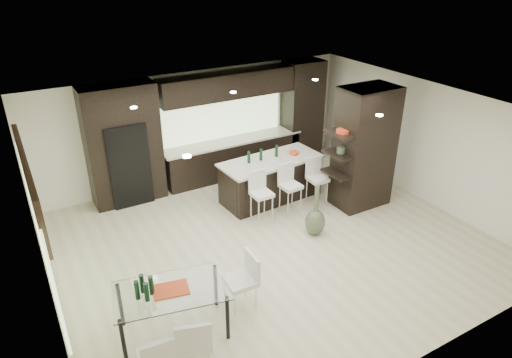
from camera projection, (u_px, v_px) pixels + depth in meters
ground at (271, 243)px, 9.04m from camera, size 8.00×8.00×0.00m
back_wall at (197, 126)px, 11.15m from camera, size 8.00×0.02×2.70m
left_wall at (39, 243)px, 6.65m from camera, size 0.02×7.00×2.70m
right_wall at (424, 142)px, 10.22m from camera, size 0.02×7.00×2.70m
ceiling at (273, 112)px, 7.83m from camera, size 8.00×7.00×0.02m
window_left at (40, 236)px, 6.83m from camera, size 0.04×3.20×1.90m
window_back at (220, 115)px, 11.30m from camera, size 3.40×0.04×1.20m
stone_accent at (29, 182)px, 6.44m from camera, size 0.08×3.00×0.80m
ceiling_spots at (266, 109)px, 8.04m from camera, size 4.00×3.00×0.02m
back_cabinetry at (221, 127)px, 11.12m from camera, size 6.80×0.68×2.70m
refrigerator at (126, 162)px, 10.19m from camera, size 0.90×0.68×1.90m
partition_column at (364, 148)px, 9.91m from camera, size 1.20×0.80×2.70m
kitchen_island at (271, 179)px, 10.47m from camera, size 2.41×1.16×0.98m
stool_left at (262, 203)px, 9.54m from camera, size 0.41×0.41×0.92m
stool_mid at (290, 195)px, 9.86m from camera, size 0.43×0.43×0.92m
stool_right at (317, 187)px, 10.18m from camera, size 0.42×0.42×0.91m
bench at (288, 187)px, 10.67m from camera, size 1.24×0.57×0.46m
floor_vase at (316, 210)px, 9.08m from camera, size 0.43×0.43×1.11m
dining_table at (173, 311)px, 6.75m from camera, size 1.79×1.24×0.79m
chair_near at (193, 343)px, 6.12m from camera, size 0.61×0.61×0.89m
chair_end at (240, 284)px, 7.24m from camera, size 0.48×0.48×0.87m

